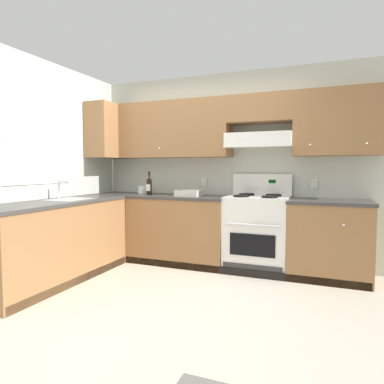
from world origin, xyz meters
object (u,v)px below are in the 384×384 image
at_px(wine_bottle, 149,185).
at_px(bowl, 189,194).
at_px(paper_towel_roll, 143,190).
at_px(stove, 257,232).

distance_m(wine_bottle, bowl, 0.60).
relative_size(bowl, paper_towel_roll, 2.34).
bearing_deg(wine_bottle, bowl, -0.77).
distance_m(stove, paper_towel_roll, 1.75).
xyz_separation_m(stove, wine_bottle, (-1.48, -0.07, 0.56)).
bearing_deg(wine_bottle, paper_towel_roll, 140.23).
relative_size(stove, bowl, 3.76).
height_order(wine_bottle, bowl, wine_bottle).
height_order(stove, wine_bottle, wine_bottle).
bearing_deg(bowl, paper_towel_roll, 167.71).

